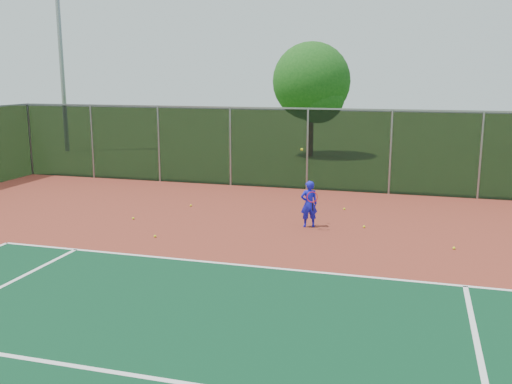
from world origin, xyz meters
TOP-DOWN VIEW (x-y plane):
  - ground at (0.00, 0.00)m, footprint 120.00×120.00m
  - court_apron at (0.00, 2.00)m, footprint 30.00×20.00m
  - fence_back at (0.00, 12.00)m, footprint 30.00×0.06m
  - tennis_player at (-1.92, 6.71)m, footprint 0.59×0.65m
  - practice_ball_0 at (-6.08, 8.15)m, footprint 0.07×0.07m
  - practice_ball_2 at (-5.61, 4.53)m, footprint 0.07×0.07m
  - practice_ball_3 at (-7.08, 6.10)m, footprint 0.07×0.07m
  - practice_ball_4 at (-1.21, 9.04)m, footprint 0.07×0.07m
  - practice_ball_5 at (-0.40, 7.02)m, footprint 0.07×0.07m
  - practice_ball_6 at (1.91, 5.58)m, footprint 0.07×0.07m
  - floodlight_nw at (-18.17, 19.26)m, footprint 0.90×0.40m
  - tree_back_left at (-4.46, 20.93)m, footprint 4.03×4.03m

SIDE VIEW (x-z plane):
  - ground at x=0.00m, z-range 0.00..0.00m
  - court_apron at x=0.00m, z-range 0.00..0.02m
  - practice_ball_0 at x=-6.08m, z-range 0.02..0.09m
  - practice_ball_2 at x=-5.61m, z-range 0.02..0.09m
  - practice_ball_3 at x=-7.08m, z-range 0.02..0.09m
  - practice_ball_4 at x=-1.21m, z-range 0.02..0.09m
  - practice_ball_5 at x=-0.40m, z-range 0.02..0.09m
  - practice_ball_6 at x=1.91m, z-range 0.02..0.09m
  - tennis_player at x=-1.92m, z-range -0.42..1.79m
  - fence_back at x=0.00m, z-range 0.05..3.08m
  - tree_back_left at x=-4.46m, z-range 0.75..6.68m
  - floodlight_nw at x=-18.17m, z-range 0.78..13.03m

